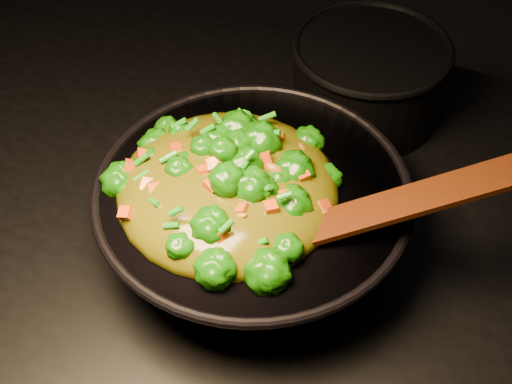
% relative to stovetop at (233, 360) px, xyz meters
% --- Properties ---
extents(stovetop, '(1.20, 0.90, 0.90)m').
position_rel_stovetop_xyz_m(stovetop, '(0.00, 0.00, 0.00)').
color(stovetop, black).
rests_on(stovetop, ground).
extents(wok, '(0.51, 0.51, 0.11)m').
position_rel_stovetop_xyz_m(wok, '(0.07, -0.05, 0.50)').
color(wok, black).
rests_on(wok, stovetop).
extents(stir_fry, '(0.32, 0.32, 0.10)m').
position_rel_stovetop_xyz_m(stir_fry, '(0.04, -0.07, 0.61)').
color(stir_fry, '#176307').
rests_on(stir_fry, wok).
extents(spatula, '(0.27, 0.17, 0.12)m').
position_rel_stovetop_xyz_m(spatula, '(0.24, -0.05, 0.61)').
color(spatula, black).
rests_on(spatula, wok).
extents(back_pot, '(0.28, 0.28, 0.13)m').
position_rel_stovetop_xyz_m(back_pot, '(0.12, 0.27, 0.52)').
color(back_pot, black).
rests_on(back_pot, stovetop).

